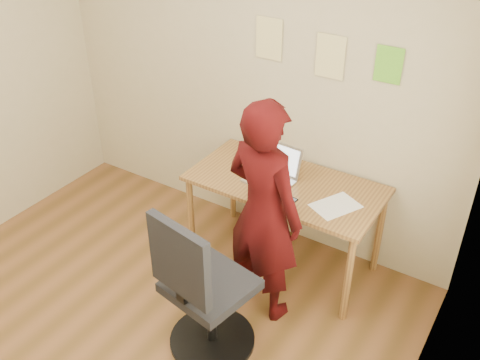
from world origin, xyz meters
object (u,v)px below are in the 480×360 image
Objects in this scene: office_chair at (202,296)px; person at (264,213)px; phone at (290,202)px; desk at (285,192)px; laptop at (273,173)px.

person is (0.11, 0.55, 0.33)m from office_chair.
person is at bearing -92.88° from phone.
phone reaches higher than desk.
phone is at bearing 89.36° from office_chair.
person reaches higher than desk.
phone is 0.88m from office_chair.
laptop is 1.07m from office_chair.
person reaches higher than phone.
desk is 1.29× the size of office_chair.
desk is 0.51m from person.
phone is (0.25, -0.20, -0.05)m from laptop.
office_chair is at bearing -80.85° from laptop.
desk is 0.88× the size of person.
laptop reaches higher than desk.
person is (0.20, -0.47, 0.00)m from laptop.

